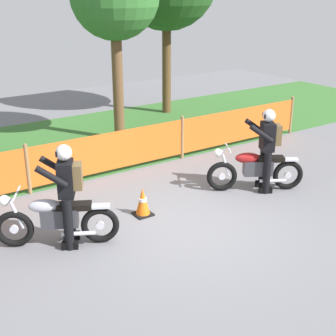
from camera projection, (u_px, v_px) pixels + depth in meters
ground at (189, 224)px, 8.40m from camera, size 24.00×24.00×0.02m
grass_verge at (67, 144)px, 12.59m from camera, size 24.00×5.19×0.01m
barrier_fence at (112, 151)px, 10.39m from camera, size 11.37×0.08×1.05m
motorcycle_lead at (255, 169)px, 9.62m from camera, size 1.75×1.11×0.94m
motorcycle_trailing at (56, 219)px, 7.56m from camera, size 1.79×1.05×0.93m
rider_lead at (267, 146)px, 9.45m from camera, size 0.79×0.71×1.69m
rider_trailing at (67, 190)px, 7.40m from camera, size 0.79×0.70×1.69m
traffic_cone at (143, 202)px, 8.62m from camera, size 0.32×0.32×0.53m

